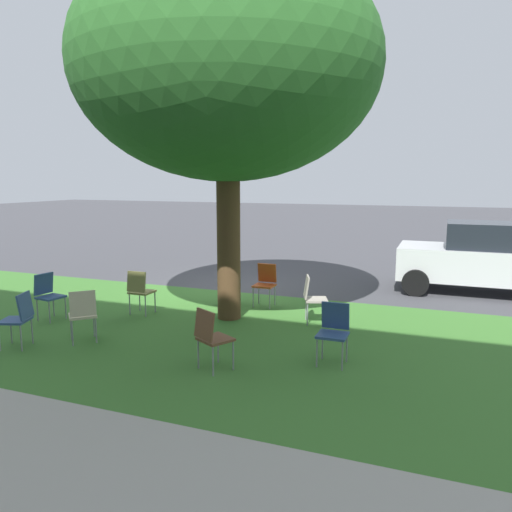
# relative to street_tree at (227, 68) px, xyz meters

# --- Properties ---
(ground) EXTENTS (80.00, 80.00, 0.00)m
(ground) POSITION_rel_street_tree_xyz_m (1.01, -2.23, -4.58)
(ground) COLOR #424247
(grass_verge) EXTENTS (48.00, 6.00, 0.01)m
(grass_verge) POSITION_rel_street_tree_xyz_m (1.01, 0.97, -4.58)
(grass_verge) COLOR #3D752D
(grass_verge) RESTS_ON ground
(street_tree) EXTENTS (5.46, 5.46, 6.61)m
(street_tree) POSITION_rel_street_tree_xyz_m (0.00, 0.00, 0.00)
(street_tree) COLOR brown
(street_tree) RESTS_ON ground
(chair_0) EXTENTS (0.54, 0.53, 0.88)m
(chair_0) POSITION_rel_street_tree_xyz_m (-1.56, -0.27, -4.06)
(chair_0) COLOR #ADA393
(chair_0) RESTS_ON ground
(chair_1) EXTENTS (0.42, 0.43, 0.88)m
(chair_1) POSITION_rel_street_tree_xyz_m (-2.36, 1.58, -4.06)
(chair_1) COLOR #335184
(chair_1) RESTS_ON ground
(chair_2) EXTENTS (0.49, 0.49, 0.88)m
(chair_2) POSITION_rel_street_tree_xyz_m (0.45, -1.05, -4.06)
(chair_2) COLOR #335184
(chair_2) RESTS_ON ground
(chair_3) EXTENTS (0.42, 0.43, 0.88)m
(chair_3) POSITION_rel_street_tree_xyz_m (-0.32, -1.13, -4.06)
(chair_3) COLOR #C64C1E
(chair_3) RESTS_ON ground
(chair_4) EXTENTS (0.54, 0.53, 0.88)m
(chair_4) POSITION_rel_street_tree_xyz_m (2.38, 2.70, -4.06)
(chair_4) COLOR #335184
(chair_4) RESTS_ON ground
(chair_5) EXTENTS (0.59, 0.59, 0.88)m
(chair_5) POSITION_rel_street_tree_xyz_m (1.60, 2.17, -4.06)
(chair_5) COLOR beige
(chair_5) RESTS_ON ground
(chair_6) EXTENTS (0.48, 0.47, 0.88)m
(chair_6) POSITION_rel_street_tree_xyz_m (3.14, 1.32, -4.06)
(chair_6) COLOR #335184
(chair_6) RESTS_ON ground
(chair_7) EXTENTS (0.56, 0.57, 0.88)m
(chair_7) POSITION_rel_street_tree_xyz_m (-0.85, 2.47, -4.06)
(chair_7) COLOR brown
(chair_7) RESTS_ON ground
(chair_8) EXTENTS (0.42, 0.43, 0.88)m
(chair_8) POSITION_rel_street_tree_xyz_m (1.72, 0.42, -4.06)
(chair_8) COLOR olive
(chair_8) RESTS_ON ground
(parked_car) EXTENTS (3.70, 1.92, 1.65)m
(parked_car) POSITION_rel_street_tree_xyz_m (-4.64, -4.04, -3.74)
(parked_car) COLOR silver
(parked_car) RESTS_ON ground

